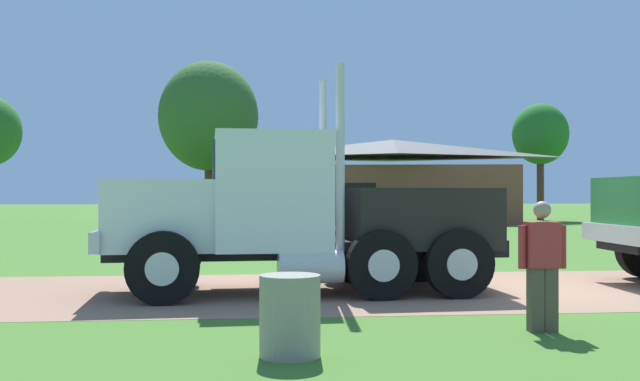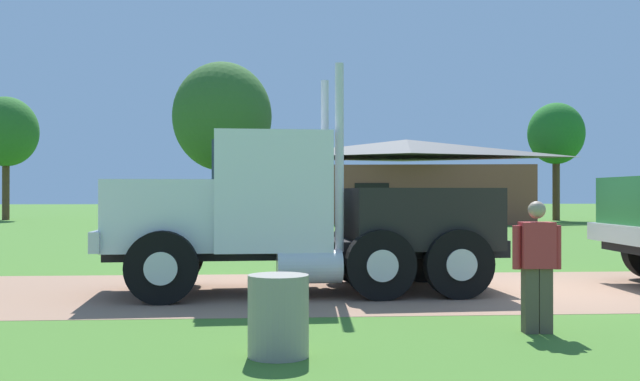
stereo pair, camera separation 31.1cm
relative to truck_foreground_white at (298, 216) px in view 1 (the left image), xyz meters
The scene contains 8 objects.
ground_plane 4.34m from the truck_foreground_white, ahead, with size 200.00×200.00×0.00m, color #427128.
dirt_track 4.34m from the truck_foreground_white, ahead, with size 120.00×5.20×0.01m, color #987158.
truck_foreground_white is the anchor object (origin of this frame).
visitor_standing_near 4.65m from the truck_foreground_white, 54.31° to the right, with size 0.58×0.27×1.56m.
steel_barrel 4.89m from the truck_foreground_white, 94.50° to the right, with size 0.62×0.62×0.83m, color gray.
shed_building 29.47m from the truck_foreground_white, 75.81° to the left, with size 14.62×8.65×4.72m.
tree_mid 28.40m from the truck_foreground_white, 96.42° to the left, with size 5.43×5.43×8.86m.
tree_right 35.60m from the truck_foreground_white, 61.39° to the left, with size 3.41×3.41×7.20m.
Camera 1 is at (-4.91, -12.23, 1.66)m, focal length 40.74 mm.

